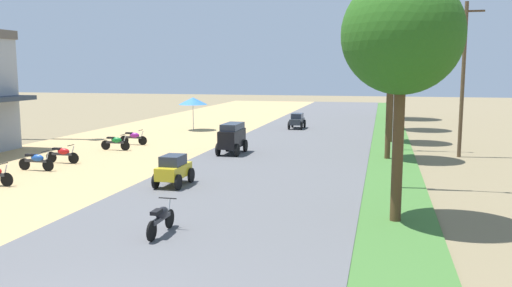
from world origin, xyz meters
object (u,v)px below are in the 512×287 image
(streetlamp_mid, at_px, (396,67))
(car_van_black, at_px, (232,137))
(median_tree_second, at_px, (391,45))
(median_tree_third, at_px, (394,49))
(parked_motorbike_fourth, at_px, (63,153))
(median_tree_fourth, at_px, (393,29))
(vendor_umbrella, at_px, (193,101))
(utility_pole_near, at_px, (463,77))
(parked_motorbike_fifth, at_px, (116,142))
(motorbike_ahead_second, at_px, (161,217))
(car_sedan_charcoal, at_px, (297,120))
(median_tree_nearest, at_px, (402,36))
(parked_motorbike_sixth, at_px, (134,137))
(streetlamp_near, at_px, (402,73))
(car_hatchback_yellow, at_px, (174,169))
(parked_motorbike_third, at_px, (36,160))
(streetlamp_far, at_px, (391,72))
(median_tree_fifth, at_px, (394,51))

(streetlamp_mid, bearing_deg, car_van_black, -156.91)
(median_tree_second, bearing_deg, median_tree_third, 87.74)
(parked_motorbike_fourth, xyz_separation_m, median_tree_fourth, (15.97, 19.60, 7.20))
(vendor_umbrella, relative_size, utility_pole_near, 0.31)
(parked_motorbike_fifth, bearing_deg, motorbike_ahead_second, -57.49)
(median_tree_fourth, distance_m, car_sedan_charcoal, 10.11)
(median_tree_nearest, height_order, car_van_black, median_tree_nearest)
(parked_motorbike_fifth, height_order, median_tree_nearest, median_tree_nearest)
(median_tree_fourth, bearing_deg, utility_pole_near, -74.52)
(parked_motorbike_sixth, distance_m, median_tree_third, 17.23)
(motorbike_ahead_second, bearing_deg, parked_motorbike_fifth, 122.51)
(streetlamp_mid, bearing_deg, median_tree_third, 91.51)
(median_tree_fourth, distance_m, utility_pole_near, 13.50)
(streetlamp_near, xyz_separation_m, car_hatchback_yellow, (-8.70, -1.78, -3.81))
(parked_motorbike_third, height_order, parked_motorbike_fourth, same)
(car_sedan_charcoal, relative_size, motorbike_ahead_second, 1.26)
(parked_motorbike_third, xyz_separation_m, car_sedan_charcoal, (8.86, 20.18, 0.19))
(parked_motorbike_fifth, bearing_deg, streetlamp_far, 60.18)
(median_tree_nearest, relative_size, median_tree_second, 0.96)
(parked_motorbike_fifth, distance_m, median_tree_third, 18.05)
(parked_motorbike_third, bearing_deg, median_tree_fourth, 53.54)
(utility_pole_near, relative_size, motorbike_ahead_second, 4.55)
(vendor_umbrella, xyz_separation_m, median_tree_fifth, (14.99, 13.81, 4.09))
(median_tree_third, relative_size, streetlamp_far, 1.00)
(car_sedan_charcoal, height_order, motorbike_ahead_second, car_sedan_charcoal)
(streetlamp_near, relative_size, car_van_black, 3.24)
(parked_motorbike_sixth, distance_m, motorbike_ahead_second, 18.70)
(parked_motorbike_sixth, bearing_deg, median_tree_second, -5.93)
(vendor_umbrella, height_order, median_tree_fourth, median_tree_fourth)
(streetlamp_far, bearing_deg, parked_motorbike_sixth, -122.11)
(parked_motorbike_third, height_order, parked_motorbike_fifth, same)
(parked_motorbike_fifth, height_order, streetlamp_near, streetlamp_near)
(streetlamp_far, relative_size, car_sedan_charcoal, 3.38)
(vendor_umbrella, distance_m, streetlamp_far, 22.20)
(car_sedan_charcoal, bearing_deg, median_tree_nearest, -74.14)
(median_tree_nearest, height_order, streetlamp_far, streetlamp_far)
(parked_motorbike_fourth, bearing_deg, median_tree_fourth, 50.83)
(car_sedan_charcoal, bearing_deg, parked_motorbike_third, -113.69)
(median_tree_fifth, height_order, motorbike_ahead_second, median_tree_fifth)
(vendor_umbrella, height_order, median_tree_second, median_tree_second)
(median_tree_second, relative_size, median_tree_third, 1.01)
(median_tree_nearest, xyz_separation_m, car_van_black, (-8.49, 11.34, -4.63))
(parked_motorbike_sixth, bearing_deg, vendor_umbrella, 84.74)
(parked_motorbike_fifth, bearing_deg, car_van_black, 2.34)
(median_tree_second, xyz_separation_m, motorbike_ahead_second, (-6.25, -14.81, -5.37))
(parked_motorbike_third, bearing_deg, streetlamp_mid, 33.26)
(parked_motorbike_fifth, relative_size, parked_motorbike_sixth, 1.00)
(parked_motorbike_third, bearing_deg, median_tree_second, 24.90)
(car_sedan_charcoal, bearing_deg, parked_motorbike_fifth, -121.58)
(median_tree_third, bearing_deg, parked_motorbike_third, -138.62)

